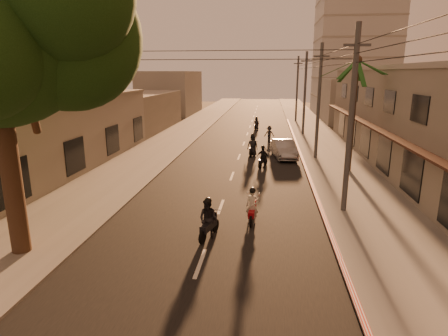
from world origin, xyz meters
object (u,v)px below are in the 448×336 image
(scooter_red, at_px, (252,207))
(scooter_far_c, at_px, (256,124))
(scooter_mid_b, at_px, (263,157))
(scooter_far_a, at_px, (253,146))
(scooter_mid_a, at_px, (208,220))
(scooter_far_b, at_px, (269,134))
(palm_tree, at_px, (357,67))
(broadleaf_tree, at_px, (2,21))
(parked_car, at_px, (284,149))

(scooter_red, xyz_separation_m, scooter_far_c, (-0.82, 29.34, -0.03))
(scooter_mid_b, height_order, scooter_far_c, scooter_mid_b)
(scooter_red, bearing_deg, scooter_far_a, 95.58)
(scooter_mid_a, height_order, scooter_far_c, scooter_mid_a)
(scooter_mid_b, relative_size, scooter_far_b, 0.99)
(scooter_far_b, xyz_separation_m, scooter_far_c, (-1.57, 7.93, -0.02))
(palm_tree, xyz_separation_m, scooter_far_a, (-6.90, 4.52, -6.29))
(palm_tree, height_order, scooter_far_b, palm_tree)
(broadleaf_tree, height_order, parked_car, broadleaf_tree)
(palm_tree, distance_m, scooter_far_a, 10.37)
(scooter_red, bearing_deg, scooter_mid_a, -129.40)
(scooter_mid_a, relative_size, parked_car, 0.39)
(scooter_far_a, bearing_deg, scooter_mid_b, -65.82)
(scooter_red, distance_m, scooter_far_c, 29.35)
(scooter_mid_b, height_order, parked_car, scooter_mid_b)
(scooter_mid_b, bearing_deg, broadleaf_tree, -100.49)
(broadleaf_tree, distance_m, scooter_far_b, 28.04)
(palm_tree, height_order, scooter_far_a, palm_tree)
(scooter_far_c, bearing_deg, scooter_mid_b, -74.34)
(scooter_mid_a, xyz_separation_m, scooter_mid_b, (2.04, 12.56, -0.08))
(scooter_mid_b, bearing_deg, scooter_far_a, 123.47)
(scooter_mid_a, bearing_deg, scooter_mid_b, 97.01)
(scooter_red, xyz_separation_m, scooter_mid_b, (0.29, 10.65, -0.00))
(broadleaf_tree, xyz_separation_m, scooter_far_b, (9.08, 25.38, -7.73))
(scooter_far_b, height_order, parked_car, scooter_far_b)
(scooter_red, xyz_separation_m, scooter_far_a, (-0.61, 14.40, 0.11))
(scooter_mid_a, bearing_deg, scooter_far_a, 102.23)
(scooter_far_a, bearing_deg, parked_car, 2.55)
(scooter_far_a, relative_size, scooter_far_c, 1.20)
(scooter_mid_a, height_order, scooter_far_b, scooter_mid_a)
(broadleaf_tree, height_order, scooter_far_b, broadleaf_tree)
(scooter_mid_a, xyz_separation_m, scooter_far_b, (2.51, 23.32, -0.09))
(scooter_mid_b, distance_m, scooter_far_c, 18.73)
(scooter_far_c, bearing_deg, scooter_far_a, -76.94)
(scooter_red, relative_size, scooter_mid_a, 0.97)
(scooter_far_a, bearing_deg, scooter_red, -76.86)
(scooter_red, height_order, scooter_mid_b, scooter_red)
(scooter_far_b, relative_size, parked_car, 0.36)
(scooter_mid_a, bearing_deg, scooter_red, 63.67)
(scooter_far_b, relative_size, scooter_far_c, 1.03)
(parked_car, distance_m, scooter_far_c, 15.56)
(scooter_far_a, height_order, scooter_far_c, scooter_far_a)
(parked_car, relative_size, scooter_far_c, 2.86)
(palm_tree, height_order, parked_car, palm_tree)
(palm_tree, bearing_deg, broadleaf_tree, -136.52)
(scooter_far_b, bearing_deg, broadleaf_tree, -108.96)
(palm_tree, relative_size, scooter_mid_b, 4.99)
(scooter_red, bearing_deg, palm_tree, 60.66)
(scooter_red, height_order, scooter_far_b, scooter_red)
(scooter_far_b, distance_m, parked_car, 7.47)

